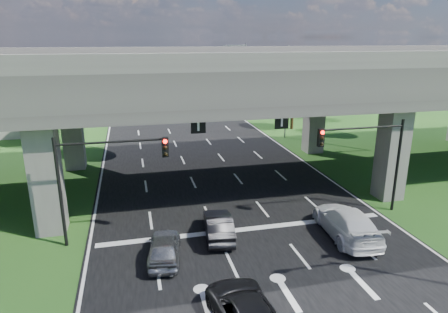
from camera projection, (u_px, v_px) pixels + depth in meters
name	position (u px, v px, depth m)	size (l,w,h in m)	color
ground	(266.00, 261.00, 20.06)	(160.00, 160.00, 0.00)	#204C18
road	(222.00, 190.00, 29.38)	(18.00, 120.00, 0.03)	black
overpass	(215.00, 78.00, 28.98)	(80.00, 15.00, 10.00)	#322F2D
signal_right	(369.00, 150.00, 24.27)	(5.76, 0.54, 6.00)	black
signal_left	(102.00, 169.00, 20.81)	(5.76, 0.54, 6.00)	black
streetlight_far	(283.00, 85.00, 42.99)	(3.38, 0.25, 10.00)	gray
streetlight_beyond	(243.00, 73.00, 57.90)	(3.38, 0.25, 10.00)	gray
tree_left_near	(50.00, 100.00, 39.83)	(4.50, 4.50, 7.80)	black
tree_left_mid	(35.00, 96.00, 46.81)	(3.91, 3.90, 6.76)	black
tree_left_far	(78.00, 80.00, 54.87)	(4.80, 4.80, 8.32)	black
tree_right_near	(294.00, 92.00, 47.76)	(4.20, 4.20, 7.28)	black
tree_right_mid	(291.00, 86.00, 55.97)	(3.91, 3.90, 6.76)	black
tree_right_far	(248.00, 77.00, 62.36)	(4.50, 4.50, 7.80)	black
car_silver	(164.00, 247.00, 20.00)	(1.58, 3.93, 1.34)	gray
car_dark	(218.00, 225.00, 22.26)	(1.44, 4.14, 1.36)	black
car_white	(346.00, 223.00, 22.31)	(2.29, 5.63, 1.63)	white
car_trailing	(245.00, 311.00, 15.32)	(2.23, 4.83, 1.34)	black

